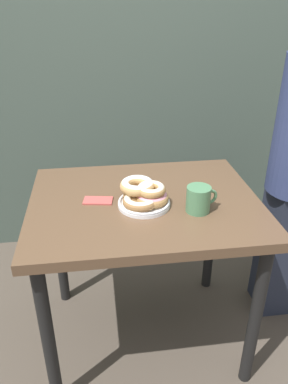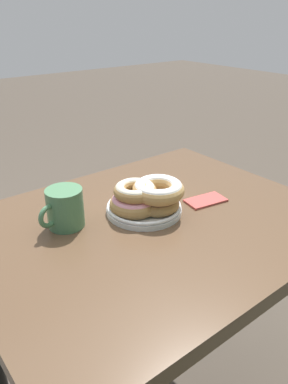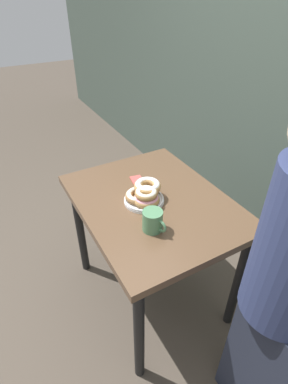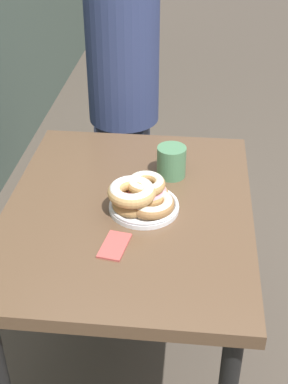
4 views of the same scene
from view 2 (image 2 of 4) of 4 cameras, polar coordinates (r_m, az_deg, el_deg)
ground_plane at (r=1.61m, az=-4.52°, el=-24.65°), size 14.00×14.00×0.00m
dining_table at (r=1.03m, az=1.24°, el=-9.07°), size 0.92×0.72×0.75m
donut_plate at (r=0.99m, az=0.31°, el=-0.90°), size 0.23×0.23×0.09m
coffee_mug at (r=0.95m, az=-12.03°, el=-2.38°), size 0.13×0.09×0.10m
napkin at (r=1.08m, az=9.37°, el=-1.27°), size 0.12×0.08×0.01m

